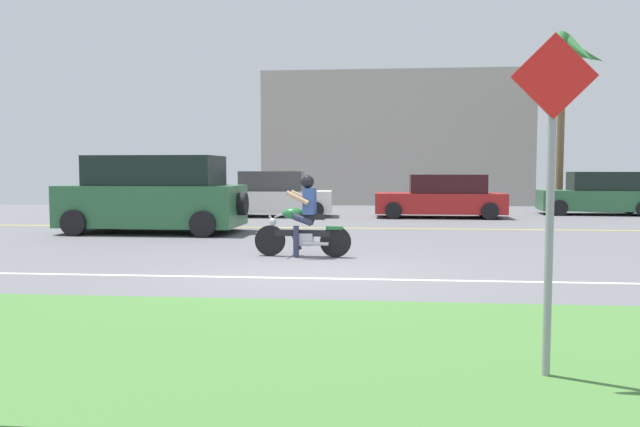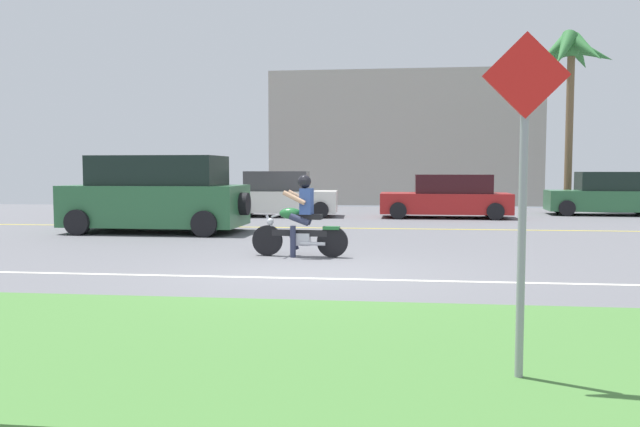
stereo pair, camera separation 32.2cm
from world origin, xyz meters
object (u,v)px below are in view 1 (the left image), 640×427
palm_tree_0 (563,62)px  motorcyclist (303,222)px  suv_nearby (154,195)px  parked_car_3 (598,195)px  parked_car_0 (154,194)px  street_sign (551,173)px  parked_car_1 (276,195)px  parked_car_2 (442,197)px

palm_tree_0 → motorcyclist: bearing=-121.5°
motorcyclist → suv_nearby: size_ratio=0.38×
suv_nearby → parked_car_3: size_ratio=1.18×
motorcyclist → suv_nearby: 6.00m
parked_car_0 → street_sign: 21.14m
motorcyclist → parked_car_3: (9.33, 11.89, 0.08)m
parked_car_1 → suv_nearby: bearing=-110.8°
motorcyclist → parked_car_1: bearing=102.2°
parked_car_3 → palm_tree_0: size_ratio=0.58×
parked_car_2 → parked_car_3: parked_car_3 is taller
suv_nearby → parked_car_3: 15.76m
parked_car_1 → palm_tree_0: bearing=20.4°
parked_car_1 → street_sign: (4.79, -16.59, 0.85)m
parked_car_1 → palm_tree_0: size_ratio=0.54×
parked_car_2 → parked_car_3: size_ratio=1.08×
parked_car_1 → motorcyclist: bearing=-77.8°
parked_car_3 → palm_tree_0: (-0.79, 2.03, 5.13)m
suv_nearby → street_sign: (7.01, -10.75, 0.62)m
motorcyclist → suv_nearby: bearing=136.8°
motorcyclist → suv_nearby: suv_nearby is taller
motorcyclist → parked_car_2: size_ratio=0.42×
motorcyclist → palm_tree_0: 17.14m
parked_car_3 → palm_tree_0: palm_tree_0 is taller
parked_car_2 → motorcyclist: bearing=-109.5°
parked_car_2 → parked_car_3: bearing=18.3°
parked_car_2 → parked_car_1: bearing=-179.7°
parked_car_1 → palm_tree_0: (10.69, 3.97, 5.12)m
suv_nearby → street_sign: bearing=-56.9°
parked_car_0 → parked_car_2: parked_car_2 is taller
motorcyclist → parked_car_1: (-2.15, 9.95, 0.09)m
parked_car_0 → parked_car_3: size_ratio=0.95×
parked_car_2 → parked_car_3: (5.79, 1.91, 0.03)m
parked_car_1 → parked_car_3: bearing=9.6°
motorcyclist → palm_tree_0: palm_tree_0 is taller
motorcyclist → parked_car_2: 10.59m
motorcyclist → palm_tree_0: bearing=58.5°
palm_tree_0 → street_sign: palm_tree_0 is taller
parked_car_0 → parked_car_2: 11.05m
parked_car_1 → palm_tree_0: palm_tree_0 is taller
parked_car_0 → parked_car_1: (5.17, -2.02, 0.06)m
motorcyclist → parked_car_2: (3.54, 9.98, 0.05)m
parked_car_1 → street_sign: size_ratio=1.46×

